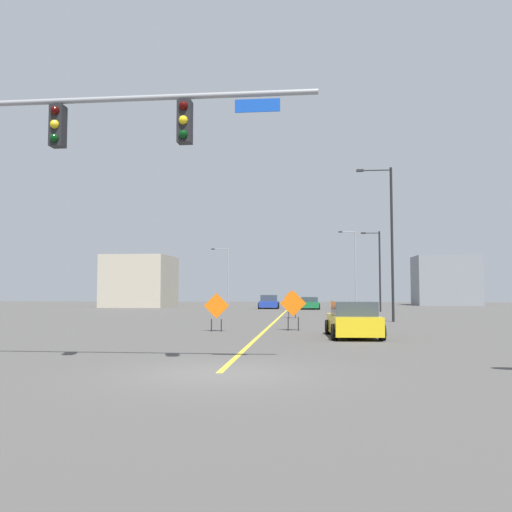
{
  "coord_description": "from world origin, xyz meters",
  "views": [
    {
      "loc": [
        2.12,
        -12.37,
        1.96
      ],
      "look_at": [
        -1.44,
        23.06,
        4.27
      ],
      "focal_mm": 36.84,
      "sensor_mm": 36.0,
      "label": 1
    }
  ],
  "objects": [
    {
      "name": "road_centre_stripe",
      "position": [
        0.0,
        41.64,
        0.0
      ],
      "size": [
        0.16,
        83.27,
        0.01
      ],
      "color": "yellow",
      "rests_on": "ground"
    },
    {
      "name": "street_lamp_mid_right",
      "position": [
        7.23,
        47.23,
        4.76
      ],
      "size": [
        1.94,
        0.24,
        8.66
      ],
      "color": "gray",
      "rests_on": "ground"
    },
    {
      "name": "car_blue_far",
      "position": [
        -2.09,
        43.41,
        0.66
      ],
      "size": [
        2.27,
        4.1,
        1.43
      ],
      "color": "#1E389E",
      "rests_on": "ground"
    },
    {
      "name": "construction_sign_left_shoulder",
      "position": [
        0.96,
        24.28,
        1.07
      ],
      "size": [
        1.16,
        0.07,
        1.73
      ],
      "color": "orange",
      "rests_on": "ground"
    },
    {
      "name": "traffic_signal_assembly",
      "position": [
        -4.22,
        -0.01,
        5.3
      ],
      "size": [
        9.86,
        0.44,
        7.04
      ],
      "color": "gray",
      "rests_on": "ground"
    },
    {
      "name": "construction_sign_right_shoulder",
      "position": [
        -2.23,
        12.2,
        1.13
      ],
      "size": [
        1.2,
        0.08,
        1.82
      ],
      "color": "orange",
      "rests_on": "ground"
    },
    {
      "name": "roadside_building_west",
      "position": [
        -17.49,
        47.36,
        2.96
      ],
      "size": [
        7.16,
        7.91,
        5.92
      ],
      "color": "#B2A893",
      "rests_on": "ground"
    },
    {
      "name": "street_lamp_near_right",
      "position": [
        7.16,
        20.84,
        5.28
      ],
      "size": [
        2.21,
        0.24,
        9.64
      ],
      "color": "black",
      "rests_on": "ground"
    },
    {
      "name": "car_green_approaching",
      "position": [
        2.17,
        42.04,
        0.6
      ],
      "size": [
        2.14,
        4.28,
        1.25
      ],
      "color": "#196B38",
      "rests_on": "ground"
    },
    {
      "name": "car_yellow_near",
      "position": [
        3.95,
        9.82,
        0.7
      ],
      "size": [
        2.24,
        4.11,
        1.49
      ],
      "color": "gold",
      "rests_on": "ground"
    },
    {
      "name": "construction_sign_right_lane",
      "position": [
        1.37,
        13.04,
        1.22
      ],
      "size": [
        1.26,
        0.1,
        1.94
      ],
      "color": "orange",
      "rests_on": "ground"
    },
    {
      "name": "roadside_building_east",
      "position": [
        19.54,
        56.79,
        3.15
      ],
      "size": [
        7.7,
        5.54,
        6.29
      ],
      "color": "gray",
      "rests_on": "ground"
    },
    {
      "name": "street_lamp_far_right",
      "position": [
        -8.23,
        53.48,
        4.11
      ],
      "size": [
        2.27,
        0.24,
        7.32
      ],
      "color": "gray",
      "rests_on": "ground"
    },
    {
      "name": "ground",
      "position": [
        0.0,
        0.0,
        0.0
      ],
      "size": [
        149.89,
        149.89,
        0.0
      ],
      "primitive_type": "plane",
      "color": "#4C4947"
    },
    {
      "name": "street_lamp_far_left",
      "position": [
        8.44,
        36.15,
        4.05
      ],
      "size": [
        1.73,
        0.24,
        7.31
      ],
      "color": "black",
      "rests_on": "ground"
    },
    {
      "name": "construction_sign_median_far",
      "position": [
        0.59,
        33.53,
        1.19
      ],
      "size": [
        1.3,
        0.33,
        1.93
      ],
      "color": "orange",
      "rests_on": "ground"
    }
  ]
}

